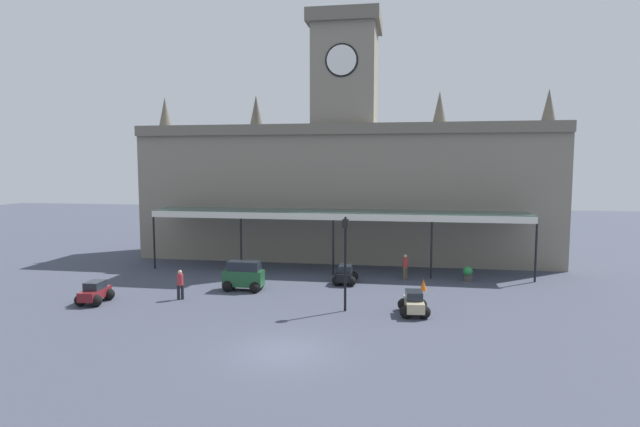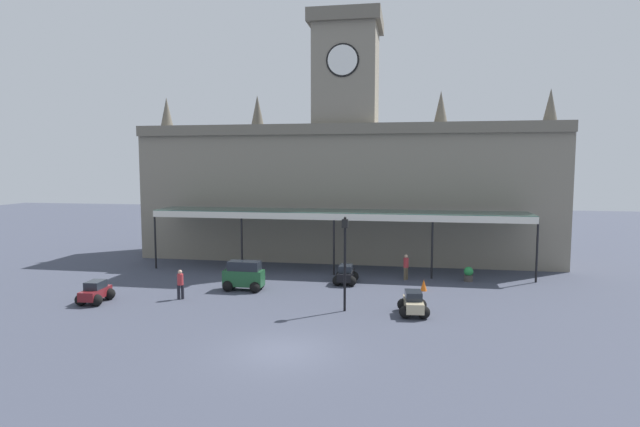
% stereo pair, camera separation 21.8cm
% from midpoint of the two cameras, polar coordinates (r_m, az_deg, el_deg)
% --- Properties ---
extents(ground_plane, '(140.00, 140.00, 0.00)m').
position_cam_midpoint_polar(ground_plane, '(21.51, -4.00, -15.07)').
color(ground_plane, '#3E4252').
extents(station_building, '(32.47, 6.23, 19.09)m').
position_cam_midpoint_polar(station_building, '(41.11, 3.06, 3.62)').
color(station_building, gray).
rests_on(station_building, ground).
extents(entrance_canopy, '(26.40, 3.26, 4.30)m').
position_cam_midpoint_polar(entrance_canopy, '(35.96, 2.03, 0.04)').
color(entrance_canopy, '#38564C').
rests_on(entrance_canopy, ground).
extents(car_maroon_sedan, '(1.61, 2.10, 1.19)m').
position_cam_midpoint_polar(car_maroon_sedan, '(30.88, -23.56, -8.17)').
color(car_maroon_sedan, maroon).
rests_on(car_maroon_sedan, ground).
extents(car_beige_sedan, '(1.64, 2.12, 1.19)m').
position_cam_midpoint_polar(car_beige_sedan, '(26.61, 10.59, -9.97)').
color(car_beige_sedan, tan).
rests_on(car_beige_sedan, ground).
extents(car_black_sedan, '(1.54, 2.06, 1.19)m').
position_cam_midpoint_polar(car_black_sedan, '(32.77, 3.08, -6.94)').
color(car_black_sedan, black).
rests_on(car_black_sedan, ground).
extents(car_green_van, '(2.41, 1.61, 1.77)m').
position_cam_midpoint_polar(car_green_van, '(31.31, -8.28, -7.01)').
color(car_green_van, '#1E512D').
rests_on(car_green_van, ground).
extents(pedestrian_crossing_forecourt, '(0.34, 0.34, 1.67)m').
position_cam_midpoint_polar(pedestrian_crossing_forecourt, '(29.94, -15.10, -7.52)').
color(pedestrian_crossing_forecourt, black).
rests_on(pedestrian_crossing_forecourt, ground).
extents(pedestrian_beside_cars, '(0.34, 0.36, 1.67)m').
position_cam_midpoint_polar(pedestrian_beside_cars, '(34.21, 9.74, -5.79)').
color(pedestrian_beside_cars, brown).
rests_on(pedestrian_beside_cars, ground).
extents(victorian_lamppost, '(0.30, 0.30, 4.91)m').
position_cam_midpoint_polar(victorian_lamppost, '(26.24, 3.03, -4.39)').
color(victorian_lamppost, black).
rests_on(victorian_lamppost, ground).
extents(traffic_cone, '(0.40, 0.40, 0.69)m').
position_cam_midpoint_polar(traffic_cone, '(31.57, 11.68, -7.82)').
color(traffic_cone, orange).
rests_on(traffic_cone, ground).
extents(planter_by_canopy, '(0.60, 0.60, 0.96)m').
position_cam_midpoint_polar(planter_by_canopy, '(35.52, -8.06, -6.04)').
color(planter_by_canopy, '#47423D').
rests_on(planter_by_canopy, ground).
extents(planter_forecourt_centre, '(0.60, 0.60, 0.96)m').
position_cam_midpoint_polar(planter_forecourt_centre, '(34.70, 16.40, -6.48)').
color(planter_forecourt_centre, '#47423D').
rests_on(planter_forecourt_centre, ground).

